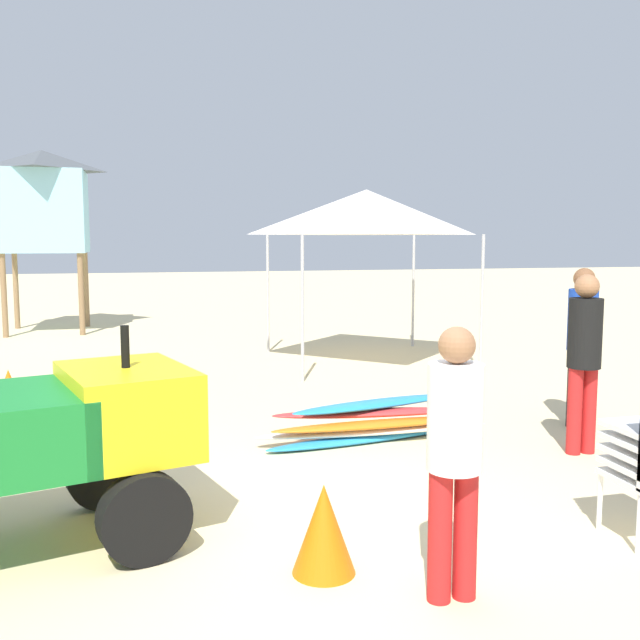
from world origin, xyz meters
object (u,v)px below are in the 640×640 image
(lifeguard_near_right, at_px, (582,335))
(lifeguard_tower, at_px, (43,201))
(popup_canopy, at_px, (366,212))
(lifeguard_near_left, at_px, (584,351))
(surfboard_pile, at_px, (372,422))
(lifeguard_near_center, at_px, (455,446))
(traffic_cone_far, at_px, (324,529))
(traffic_cone_near, at_px, (9,395))
(utility_cart, at_px, (5,441))

(lifeguard_near_right, xyz_separation_m, lifeguard_tower, (-6.76, 10.15, 1.89))
(popup_canopy, bearing_deg, lifeguard_near_left, -85.54)
(surfboard_pile, bearing_deg, lifeguard_near_right, -0.52)
(surfboard_pile, distance_m, lifeguard_near_right, 2.58)
(lifeguard_near_center, relative_size, traffic_cone_far, 2.79)
(lifeguard_near_left, height_order, traffic_cone_far, lifeguard_near_left)
(lifeguard_near_center, xyz_separation_m, traffic_cone_near, (-3.23, 5.11, -0.62))
(lifeguard_near_center, relative_size, lifeguard_near_right, 0.91)
(popup_canopy, bearing_deg, traffic_cone_near, -152.32)
(popup_canopy, xyz_separation_m, traffic_cone_far, (-2.65, -7.36, -2.25))
(surfboard_pile, xyz_separation_m, traffic_cone_near, (-3.82, 1.86, 0.10))
(utility_cart, relative_size, lifeguard_near_right, 1.56)
(lifeguard_near_left, height_order, traffic_cone_near, lifeguard_near_left)
(popup_canopy, distance_m, lifeguard_tower, 7.97)
(lifeguard_near_left, bearing_deg, popup_canopy, 94.46)
(lifeguard_near_left, bearing_deg, lifeguard_near_right, 56.81)
(utility_cart, height_order, lifeguard_tower, lifeguard_tower)
(lifeguard_tower, distance_m, traffic_cone_near, 8.69)
(surfboard_pile, relative_size, lifeguard_near_center, 1.55)
(surfboard_pile, relative_size, lifeguard_tower, 0.62)
(lifeguard_near_right, distance_m, popup_canopy, 4.98)
(lifeguard_near_center, bearing_deg, traffic_cone_far, 141.91)
(lifeguard_near_right, height_order, traffic_cone_near, lifeguard_near_right)
(lifeguard_near_right, relative_size, traffic_cone_far, 3.08)
(lifeguard_tower, bearing_deg, lifeguard_near_center, -74.44)
(utility_cart, xyz_separation_m, popup_canopy, (4.62, 6.60, 1.75))
(lifeguard_near_left, height_order, lifeguard_near_right, lifeguard_near_right)
(lifeguard_near_center, xyz_separation_m, lifeguard_near_right, (3.04, 3.23, 0.11))
(lifeguard_near_left, relative_size, traffic_cone_near, 2.96)
(utility_cart, height_order, lifeguard_near_right, lifeguard_near_right)
(lifeguard_near_left, xyz_separation_m, traffic_cone_near, (-5.67, 2.79, -0.72))
(lifeguard_near_center, relative_size, lifeguard_tower, 0.40)
(surfboard_pile, relative_size, popup_canopy, 0.86)
(lifeguard_tower, bearing_deg, traffic_cone_near, -86.54)
(utility_cart, xyz_separation_m, lifeguard_near_left, (5.05, 1.07, 0.24))
(lifeguard_tower, xyz_separation_m, traffic_cone_near, (0.50, -8.27, -2.62))
(lifeguard_near_left, bearing_deg, utility_cart, -168.09)
(utility_cart, xyz_separation_m, traffic_cone_far, (1.97, -0.75, -0.50))
(surfboard_pile, relative_size, lifeguard_near_left, 1.42)
(surfboard_pile, bearing_deg, traffic_cone_near, 154.03)
(surfboard_pile, distance_m, traffic_cone_near, 4.25)
(surfboard_pile, xyz_separation_m, lifeguard_near_left, (1.85, -0.93, 0.83))
(surfboard_pile, relative_size, traffic_cone_near, 4.20)
(surfboard_pile, height_order, lifeguard_near_right, lifeguard_near_right)
(lifeguard_near_right, bearing_deg, surfboard_pile, 179.48)
(traffic_cone_far, bearing_deg, utility_cart, 159.02)
(popup_canopy, bearing_deg, utility_cart, -125.00)
(traffic_cone_far, bearing_deg, surfboard_pile, 65.73)
(lifeguard_near_left, xyz_separation_m, lifeguard_near_center, (-2.44, -2.33, -0.10))
(lifeguard_near_left, bearing_deg, traffic_cone_near, 153.81)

